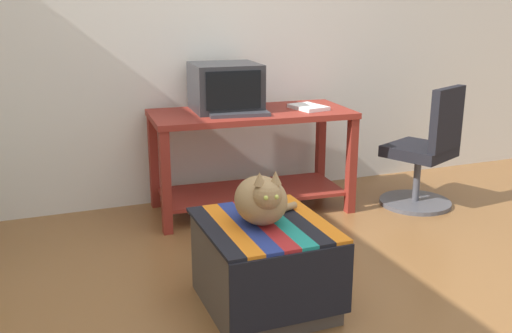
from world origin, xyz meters
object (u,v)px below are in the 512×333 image
Objects in this scene: book at (308,107)px; ottoman_with_blanket at (264,265)px; desk at (251,143)px; cat at (262,199)px; tv_monitor at (225,88)px; office_chair at (426,155)px; keyboard at (239,114)px.

ottoman_with_blanket is at bearing -135.25° from book.
desk is 1.39m from cat.
ottoman_with_blanket is at bearing -104.62° from desk.
cat is (-0.01, -0.00, 0.34)m from ottoman_with_blanket.
tv_monitor is at bearing 78.75° from ottoman_with_blanket.
desk is 2.97× the size of tv_monitor.
ottoman_with_blanket is (-0.43, -1.31, -0.27)m from desk.
office_chair is (1.35, -0.49, -0.49)m from tv_monitor.
cat is (-0.31, -1.19, -0.17)m from keyboard.
ottoman_with_blanket is (-0.30, -1.18, -0.51)m from keyboard.
tv_monitor is at bearing -44.72° from office_chair.
cat is (-0.29, -1.41, -0.32)m from tv_monitor.
desk is 1.26m from office_chair.
keyboard reaches higher than ottoman_with_blanket.
desk is 5.41× the size of book.
keyboard is 0.45× the size of office_chair.
office_chair is (1.63, 0.92, 0.17)m from ottoman_with_blanket.
keyboard reaches higher than desk.
tv_monitor reaches higher than ottoman_with_blanket.
office_chair is (1.20, -0.39, -0.11)m from desk.
keyboard is at bearing -132.07° from desk.
cat is at bearing -98.08° from tv_monitor.
ottoman_with_blanket is (-0.84, -1.24, -0.52)m from book.
office_chair reaches higher than ottoman_with_blanket.
desk is 3.74× the size of cat.
cat is at bearing -135.58° from book.
office_chair reaches higher than cat.
ottoman_with_blanket is 0.77× the size of office_chair.
office_chair is at bearing -16.37° from tv_monitor.
tv_monitor is 0.54× the size of office_chair.
cat is at bearing 4.60° from office_chair.
ottoman_with_blanket is at bearing -97.60° from tv_monitor.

